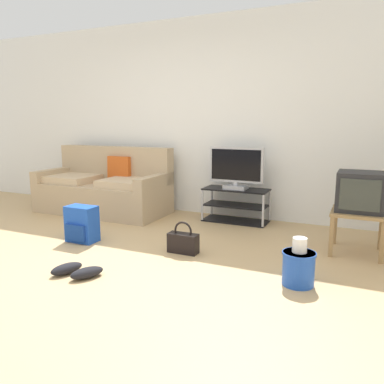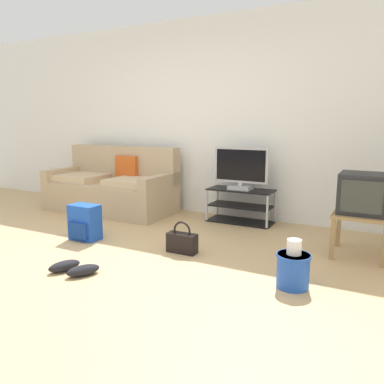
{
  "view_description": "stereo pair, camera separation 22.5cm",
  "coord_description": "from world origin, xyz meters",
  "px_view_note": "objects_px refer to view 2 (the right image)",
  "views": [
    {
      "loc": [
        2.28,
        -2.58,
        1.31
      ],
      "look_at": [
        0.67,
        0.95,
        0.59
      ],
      "focal_mm": 35.79,
      "sensor_mm": 36.0,
      "label": 1
    },
    {
      "loc": [
        2.48,
        -2.48,
        1.31
      ],
      "look_at": [
        0.67,
        0.95,
        0.59
      ],
      "focal_mm": 35.79,
      "sensor_mm": 36.0,
      "label": 2
    }
  ],
  "objects_px": {
    "couch": "(112,188)",
    "cleaning_bucket": "(293,268)",
    "sneakers_pair": "(74,268)",
    "handbag": "(182,242)",
    "tv_stand": "(241,206)",
    "side_table": "(361,220)",
    "backpack": "(85,223)",
    "flat_tv": "(241,169)",
    "crt_tv": "(363,193)"
  },
  "relations": [
    {
      "from": "side_table",
      "to": "crt_tv",
      "type": "bearing_deg",
      "value": 90.0
    },
    {
      "from": "side_table",
      "to": "backpack",
      "type": "bearing_deg",
      "value": -162.99
    },
    {
      "from": "side_table",
      "to": "backpack",
      "type": "relative_size",
      "value": 1.27
    },
    {
      "from": "crt_tv",
      "to": "sneakers_pair",
      "type": "height_order",
      "value": "crt_tv"
    },
    {
      "from": "couch",
      "to": "crt_tv",
      "type": "bearing_deg",
      "value": -6.91
    },
    {
      "from": "side_table",
      "to": "handbag",
      "type": "xyz_separation_m",
      "value": [
        -1.59,
        -0.72,
        -0.25
      ]
    },
    {
      "from": "flat_tv",
      "to": "cleaning_bucket",
      "type": "xyz_separation_m",
      "value": [
        1.09,
        -1.68,
        -0.55
      ]
    },
    {
      "from": "flat_tv",
      "to": "sneakers_pair",
      "type": "xyz_separation_m",
      "value": [
        -0.67,
        -2.28,
        -0.66
      ]
    },
    {
      "from": "tv_stand",
      "to": "side_table",
      "type": "xyz_separation_m",
      "value": [
        1.49,
        -0.68,
        0.14
      ]
    },
    {
      "from": "tv_stand",
      "to": "couch",
      "type": "bearing_deg",
      "value": -172.62
    },
    {
      "from": "handbag",
      "to": "sneakers_pair",
      "type": "bearing_deg",
      "value": -122.48
    },
    {
      "from": "couch",
      "to": "side_table",
      "type": "xyz_separation_m",
      "value": [
        3.41,
        -0.43,
        0.02
      ]
    },
    {
      "from": "flat_tv",
      "to": "backpack",
      "type": "distance_m",
      "value": 2.03
    },
    {
      "from": "couch",
      "to": "tv_stand",
      "type": "height_order",
      "value": "couch"
    },
    {
      "from": "flat_tv",
      "to": "sneakers_pair",
      "type": "distance_m",
      "value": 2.47
    },
    {
      "from": "side_table",
      "to": "sneakers_pair",
      "type": "bearing_deg",
      "value": -143.02
    },
    {
      "from": "sneakers_pair",
      "to": "backpack",
      "type": "bearing_deg",
      "value": 127.44
    },
    {
      "from": "crt_tv",
      "to": "tv_stand",
      "type": "bearing_deg",
      "value": 156.05
    },
    {
      "from": "tv_stand",
      "to": "handbag",
      "type": "height_order",
      "value": "tv_stand"
    },
    {
      "from": "crt_tv",
      "to": "cleaning_bucket",
      "type": "bearing_deg",
      "value": -111.13
    },
    {
      "from": "couch",
      "to": "crt_tv",
      "type": "distance_m",
      "value": 3.45
    },
    {
      "from": "couch",
      "to": "side_table",
      "type": "relative_size",
      "value": 3.74
    },
    {
      "from": "flat_tv",
      "to": "side_table",
      "type": "xyz_separation_m",
      "value": [
        1.49,
        -0.66,
        -0.35
      ]
    },
    {
      "from": "flat_tv",
      "to": "cleaning_bucket",
      "type": "bearing_deg",
      "value": -57.09
    },
    {
      "from": "backpack",
      "to": "tv_stand",
      "type": "bearing_deg",
      "value": 40.98
    },
    {
      "from": "backpack",
      "to": "cleaning_bucket",
      "type": "distance_m",
      "value": 2.37
    },
    {
      "from": "backpack",
      "to": "sneakers_pair",
      "type": "xyz_separation_m",
      "value": [
        0.6,
        -0.78,
        -0.15
      ]
    },
    {
      "from": "couch",
      "to": "tv_stand",
      "type": "bearing_deg",
      "value": 7.38
    },
    {
      "from": "cleaning_bucket",
      "to": "sneakers_pair",
      "type": "relative_size",
      "value": 0.87
    },
    {
      "from": "flat_tv",
      "to": "crt_tv",
      "type": "xyz_separation_m",
      "value": [
        1.49,
        -0.64,
        -0.08
      ]
    },
    {
      "from": "side_table",
      "to": "flat_tv",
      "type": "bearing_deg",
      "value": 156.26
    },
    {
      "from": "couch",
      "to": "flat_tv",
      "type": "relative_size",
      "value": 2.64
    },
    {
      "from": "handbag",
      "to": "cleaning_bucket",
      "type": "height_order",
      "value": "cleaning_bucket"
    },
    {
      "from": "tv_stand",
      "to": "crt_tv",
      "type": "xyz_separation_m",
      "value": [
        1.49,
        -0.66,
        0.41
      ]
    },
    {
      "from": "cleaning_bucket",
      "to": "tv_stand",
      "type": "bearing_deg",
      "value": 122.56
    },
    {
      "from": "couch",
      "to": "cleaning_bucket",
      "type": "bearing_deg",
      "value": -25.81
    },
    {
      "from": "handbag",
      "to": "tv_stand",
      "type": "bearing_deg",
      "value": 86.11
    },
    {
      "from": "handbag",
      "to": "side_table",
      "type": "bearing_deg",
      "value": 24.47
    },
    {
      "from": "backpack",
      "to": "handbag",
      "type": "height_order",
      "value": "backpack"
    },
    {
      "from": "couch",
      "to": "crt_tv",
      "type": "relative_size",
      "value": 4.33
    },
    {
      "from": "cleaning_bucket",
      "to": "sneakers_pair",
      "type": "bearing_deg",
      "value": -161.08
    },
    {
      "from": "side_table",
      "to": "crt_tv",
      "type": "height_order",
      "value": "crt_tv"
    },
    {
      "from": "crt_tv",
      "to": "backpack",
      "type": "bearing_deg",
      "value": -162.68
    },
    {
      "from": "tv_stand",
      "to": "crt_tv",
      "type": "height_order",
      "value": "crt_tv"
    },
    {
      "from": "sneakers_pair",
      "to": "cleaning_bucket",
      "type": "bearing_deg",
      "value": 18.92
    },
    {
      "from": "couch",
      "to": "sneakers_pair",
      "type": "bearing_deg",
      "value": -58.78
    },
    {
      "from": "sneakers_pair",
      "to": "handbag",
      "type": "bearing_deg",
      "value": 57.52
    },
    {
      "from": "flat_tv",
      "to": "sneakers_pair",
      "type": "height_order",
      "value": "flat_tv"
    },
    {
      "from": "backpack",
      "to": "sneakers_pair",
      "type": "bearing_deg",
      "value": -61.69
    },
    {
      "from": "flat_tv",
      "to": "side_table",
      "type": "height_order",
      "value": "flat_tv"
    }
  ]
}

